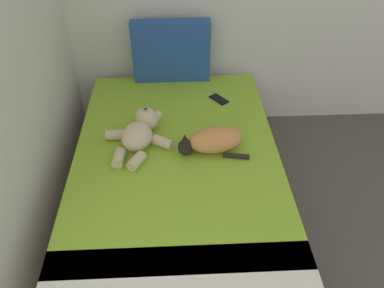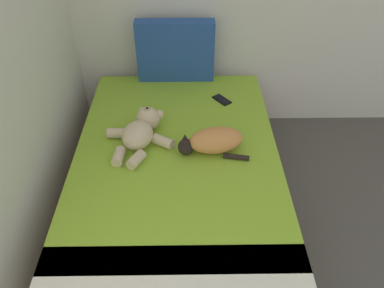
{
  "view_description": "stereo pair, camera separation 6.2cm",
  "coord_description": "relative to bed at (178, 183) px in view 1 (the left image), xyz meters",
  "views": [
    {
      "loc": [
        0.82,
        1.49,
        2.07
      ],
      "look_at": [
        0.91,
        3.28,
        0.58
      ],
      "focal_mm": 35.79,
      "sensor_mm": 36.0,
      "label": 1
    },
    {
      "loc": [
        0.89,
        1.49,
        2.07
      ],
      "look_at": [
        0.91,
        3.28,
        0.58
      ],
      "focal_mm": 35.79,
      "sensor_mm": 36.0,
      "label": 2
    }
  ],
  "objects": [
    {
      "name": "patterned_cushion",
      "position": [
        -0.02,
        0.93,
        0.49
      ],
      "size": [
        0.59,
        0.11,
        0.48
      ],
      "color": "#264C99",
      "rests_on": "bed"
    },
    {
      "name": "cell_phone",
      "position": [
        0.33,
        0.6,
        0.26
      ],
      "size": [
        0.15,
        0.16,
        0.01
      ],
      "color": "black",
      "rests_on": "bed"
    },
    {
      "name": "teddy_bear",
      "position": [
        -0.23,
        0.14,
        0.33
      ],
      "size": [
        0.44,
        0.53,
        0.17
      ],
      "color": "beige",
      "rests_on": "bed"
    },
    {
      "name": "bed",
      "position": [
        0.0,
        0.0,
        0.0
      ],
      "size": [
        1.33,
        2.0,
        0.51
      ],
      "color": "#9E7A56",
      "rests_on": "ground_plane"
    },
    {
      "name": "cat",
      "position": [
        0.23,
        0.03,
        0.33
      ],
      "size": [
        0.44,
        0.25,
        0.15
      ],
      "color": "#D18447",
      "rests_on": "bed"
    }
  ]
}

